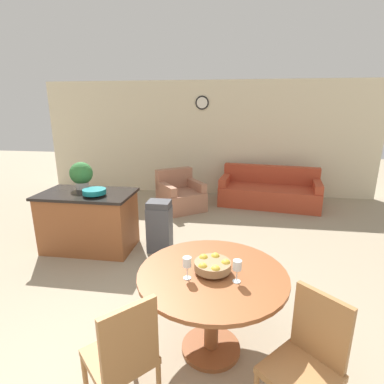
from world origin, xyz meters
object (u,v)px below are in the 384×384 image
object	(u,v)px
dining_chair_near_left	(124,354)
trash_bin	(160,226)
kitchen_island	(89,221)
potted_plant	(81,174)
fruit_bowl	(213,265)
wine_glass_left	(187,263)
wine_glass_right	(237,266)
couch	(269,192)
dining_chair_near_right	(308,358)
teal_bowl	(94,192)
dining_table	(212,291)
armchair	(180,196)

from	to	relation	value
dining_chair_near_left	trash_bin	bearing A→B (deg)	52.48
kitchen_island	potted_plant	size ratio (longest dim) A/B	3.30
dining_chair_near_left	fruit_bowl	world-z (taller)	dining_chair_near_left
wine_glass_left	kitchen_island	world-z (taller)	wine_glass_left
wine_glass_right	couch	world-z (taller)	wine_glass_right
dining_chair_near_right	trash_bin	world-z (taller)	dining_chair_near_right
couch	wine_glass_right	bearing A→B (deg)	-91.08
wine_glass_left	potted_plant	world-z (taller)	potted_plant
dining_chair_near_right	wine_glass_left	bearing A→B (deg)	18.00
trash_bin	teal_bowl	bearing A→B (deg)	-167.45
wine_glass_left	potted_plant	xyz separation A→B (m)	(-1.97, 2.07, 0.20)
wine_glass_left	dining_chair_near_right	bearing A→B (deg)	-25.49
wine_glass_right	teal_bowl	xyz separation A→B (m)	(-2.01, 1.74, 0.03)
dining_chair_near_right	wine_glass_right	xyz separation A→B (m)	(-0.48, 0.42, 0.39)
teal_bowl	kitchen_island	bearing A→B (deg)	147.80
teal_bowl	potted_plant	distance (m)	0.51
dining_table	teal_bowl	bearing A→B (deg)	138.00
potted_plant	trash_bin	size ratio (longest dim) A/B	0.53
dining_table	dining_chair_near_left	bearing A→B (deg)	-128.31
dining_table	trash_bin	distance (m)	2.06
dining_chair_near_right	dining_table	bearing A→B (deg)	5.18
teal_bowl	potted_plant	xyz separation A→B (m)	(-0.35, 0.32, 0.17)
wine_glass_right	dining_table	bearing A→B (deg)	150.83
dining_chair_near_right	kitchen_island	distance (m)	3.51
wine_glass_right	trash_bin	world-z (taller)	wine_glass_right
dining_table	trash_bin	size ratio (longest dim) A/B	1.60
dining_chair_near_left	couch	bearing A→B (deg)	27.39
dining_chair_near_right	teal_bowl	world-z (taller)	teal_bowl
dining_chair_near_right	couch	xyz separation A→B (m)	(0.24, 4.88, -0.24)
armchair	dining_table	bearing A→B (deg)	-111.44
dining_chair_near_left	potted_plant	distance (m)	3.15
dining_table	teal_bowl	xyz separation A→B (m)	(-1.81, 1.63, 0.34)
fruit_bowl	trash_bin	bearing A→B (deg)	116.92
dining_chair_near_left	wine_glass_left	size ratio (longest dim) A/B	5.16
wine_glass_left	fruit_bowl	bearing A→B (deg)	31.59
kitchen_island	couch	size ratio (longest dim) A/B	0.62
dining_table	fruit_bowl	distance (m)	0.24
dining_chair_near_right	fruit_bowl	bearing A→B (deg)	5.18
dining_chair_near_left	dining_chair_near_right	distance (m)	1.21
teal_bowl	couch	xyz separation A→B (m)	(2.73, 2.71, -0.66)
dining_chair_near_left	couch	distance (m)	5.23
fruit_bowl	armchair	size ratio (longest dim) A/B	0.26
couch	trash_bin	bearing A→B (deg)	-118.15
dining_table	potted_plant	bearing A→B (deg)	137.90
wine_glass_left	teal_bowl	size ratio (longest dim) A/B	0.57
fruit_bowl	potted_plant	world-z (taller)	potted_plant
trash_bin	dining_chair_near_right	bearing A→B (deg)	-55.83
kitchen_island	potted_plant	distance (m)	0.72
fruit_bowl	trash_bin	world-z (taller)	fruit_bowl
potted_plant	kitchen_island	bearing A→B (deg)	-51.46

